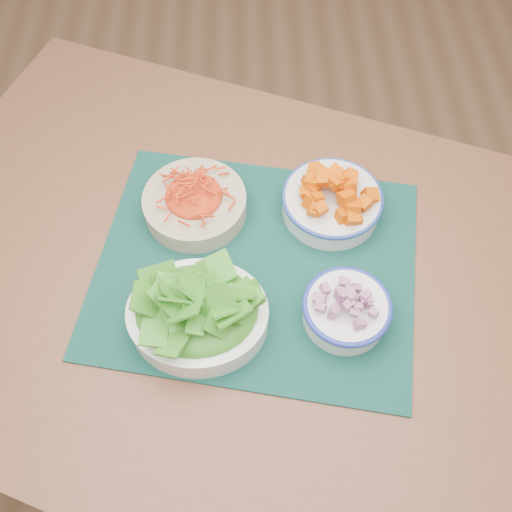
% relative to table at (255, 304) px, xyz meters
% --- Properties ---
extents(ground, '(4.00, 4.00, 0.00)m').
position_rel_table_xyz_m(ground, '(-0.21, 0.04, -0.66)').
color(ground, '#966A49').
rests_on(ground, ground).
extents(table, '(1.56, 1.32, 0.75)m').
position_rel_table_xyz_m(table, '(0.00, 0.00, 0.00)').
color(table, brown).
rests_on(table, ground).
extents(placemat, '(0.62, 0.54, 0.00)m').
position_rel_table_xyz_m(placemat, '(0.00, 0.03, 0.09)').
color(placemat, black).
rests_on(placemat, table).
extents(carrot_bowl, '(0.24, 0.24, 0.07)m').
position_rel_table_xyz_m(carrot_bowl, '(-0.11, 0.15, 0.12)').
color(carrot_bowl, '#BCA98C').
rests_on(carrot_bowl, placemat).
extents(squash_bowl, '(0.21, 0.21, 0.09)m').
position_rel_table_xyz_m(squash_bowl, '(0.14, 0.14, 0.13)').
color(squash_bowl, silver).
rests_on(squash_bowl, placemat).
extents(lettuce_bowl, '(0.23, 0.20, 0.10)m').
position_rel_table_xyz_m(lettuce_bowl, '(-0.09, -0.08, 0.14)').
color(lettuce_bowl, white).
rests_on(lettuce_bowl, placemat).
extents(onion_bowl, '(0.17, 0.17, 0.07)m').
position_rel_table_xyz_m(onion_bowl, '(0.14, -0.07, 0.13)').
color(onion_bowl, white).
rests_on(onion_bowl, placemat).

